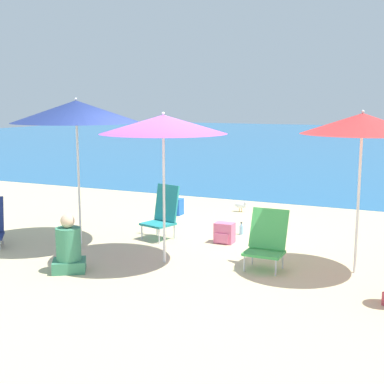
% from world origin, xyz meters
% --- Properties ---
extents(ground_plane, '(60.00, 60.00, 0.00)m').
position_xyz_m(ground_plane, '(0.00, 0.00, 0.00)').
color(ground_plane, beige).
extents(sea_water, '(60.00, 40.00, 0.01)m').
position_xyz_m(sea_water, '(0.00, 24.69, 0.00)').
color(sea_water, '#23669E').
rests_on(sea_water, ground).
extents(beach_umbrella_red, '(1.60, 1.60, 2.19)m').
position_xyz_m(beach_umbrella_red, '(2.53, 0.29, 2.01)').
color(beach_umbrella_red, white).
rests_on(beach_umbrella_red, ground).
extents(beach_umbrella_navy, '(2.02, 2.02, 2.35)m').
position_xyz_m(beach_umbrella_navy, '(-1.74, -0.04, 2.13)').
color(beach_umbrella_navy, white).
rests_on(beach_umbrella_navy, ground).
extents(beach_umbrella_purple, '(1.79, 1.79, 2.15)m').
position_xyz_m(beach_umbrella_purple, '(-0.04, -0.35, 1.98)').
color(beach_umbrella_purple, white).
rests_on(beach_umbrella_purple, ground).
extents(beach_chair_green, '(0.52, 0.53, 0.81)m').
position_xyz_m(beach_chair_green, '(1.37, 0.01, 0.41)').
color(beach_chair_green, silver).
rests_on(beach_chair_green, ground).
extents(beach_chair_teal, '(0.59, 0.62, 0.90)m').
position_xyz_m(beach_chair_teal, '(-0.70, 0.88, 0.44)').
color(beach_chair_teal, silver).
rests_on(beach_chair_teal, ground).
extents(person_seated_near, '(0.57, 0.55, 0.80)m').
position_xyz_m(person_seated_near, '(-1.03, -1.27, 0.32)').
color(person_seated_near, '#3F8C66').
rests_on(person_seated_near, ground).
extents(backpack_pink, '(0.31, 0.24, 0.34)m').
position_xyz_m(backpack_pink, '(0.37, 1.00, 0.17)').
color(backpack_pink, pink).
rests_on(backpack_pink, ground).
extents(backpack_blue, '(0.34, 0.26, 0.33)m').
position_xyz_m(backpack_blue, '(-1.36, 2.63, 0.16)').
color(backpack_blue, blue).
rests_on(backpack_blue, ground).
extents(water_bottle, '(0.07, 0.07, 0.22)m').
position_xyz_m(water_bottle, '(0.43, 1.64, 0.08)').
color(water_bottle, '#8CCCEA').
rests_on(water_bottle, ground).
extents(seagull, '(0.27, 0.11, 0.23)m').
position_xyz_m(seagull, '(-0.21, 3.47, 0.14)').
color(seagull, gold).
rests_on(seagull, ground).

